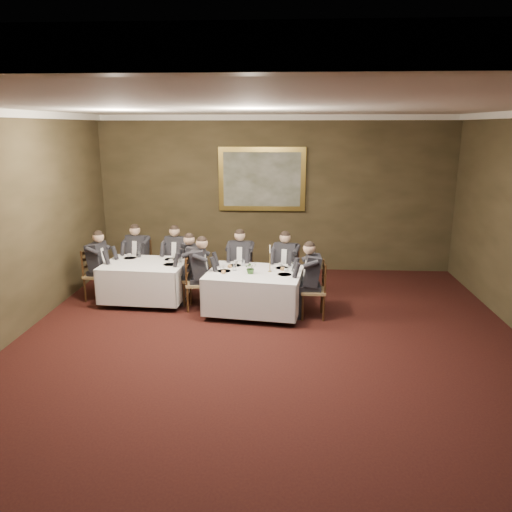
# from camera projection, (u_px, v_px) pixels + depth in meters

# --- Properties ---
(ground) EXTENTS (10.00, 10.00, 0.00)m
(ground) POSITION_uv_depth(u_px,v_px,m) (268.00, 368.00, 6.92)
(ground) COLOR black
(ground) RESTS_ON ground
(ceiling) EXTENTS (8.00, 10.00, 0.10)m
(ceiling) POSITION_uv_depth(u_px,v_px,m) (269.00, 105.00, 6.04)
(ceiling) COLOR silver
(ceiling) RESTS_ON back_wall
(back_wall) EXTENTS (8.00, 0.10, 3.50)m
(back_wall) POSITION_uv_depth(u_px,v_px,m) (276.00, 195.00, 11.31)
(back_wall) COLOR #2F2817
(back_wall) RESTS_ON ground
(crown_molding) EXTENTS (8.00, 10.00, 0.12)m
(crown_molding) POSITION_uv_depth(u_px,v_px,m) (269.00, 110.00, 6.06)
(crown_molding) COLOR white
(crown_molding) RESTS_ON back_wall
(table_main) EXTENTS (1.82, 1.48, 0.67)m
(table_main) POSITION_uv_depth(u_px,v_px,m) (254.00, 289.00, 8.87)
(table_main) COLOR black
(table_main) RESTS_ON ground
(table_second) EXTENTS (1.61, 1.27, 0.67)m
(table_second) POSITION_uv_depth(u_px,v_px,m) (146.00, 279.00, 9.45)
(table_second) COLOR black
(table_second) RESTS_ON ground
(chair_main_backleft) EXTENTS (0.47, 0.45, 1.00)m
(chair_main_backleft) POSITION_uv_depth(u_px,v_px,m) (241.00, 282.00, 9.80)
(chair_main_backleft) COLOR olive
(chair_main_backleft) RESTS_ON ground
(diner_main_backleft) EXTENTS (0.44, 0.51, 1.35)m
(diner_main_backleft) POSITION_uv_depth(u_px,v_px,m) (241.00, 271.00, 9.73)
(diner_main_backleft) COLOR black
(diner_main_backleft) RESTS_ON chair_main_backleft
(chair_main_backright) EXTENTS (0.54, 0.53, 1.00)m
(chair_main_backright) POSITION_uv_depth(u_px,v_px,m) (286.00, 285.00, 9.63)
(chair_main_backright) COLOR olive
(chair_main_backright) RESTS_ON ground
(diner_main_backright) EXTENTS (0.52, 0.57, 1.35)m
(diner_main_backright) POSITION_uv_depth(u_px,v_px,m) (286.00, 274.00, 9.56)
(diner_main_backright) COLOR black
(diner_main_backright) RESTS_ON chair_main_backright
(chair_main_endleft) EXTENTS (0.44, 0.46, 1.00)m
(chair_main_endleft) POSITION_uv_depth(u_px,v_px,m) (198.00, 294.00, 9.11)
(chair_main_endleft) COLOR olive
(chair_main_endleft) RESTS_ON ground
(diner_main_endleft) EXTENTS (0.49, 0.43, 1.35)m
(diner_main_endleft) POSITION_uv_depth(u_px,v_px,m) (199.00, 282.00, 9.05)
(diner_main_endleft) COLOR black
(diner_main_endleft) RESTS_ON chair_main_endleft
(chair_main_endright) EXTENTS (0.43, 0.45, 1.00)m
(chair_main_endright) POSITION_uv_depth(u_px,v_px,m) (313.00, 301.00, 8.71)
(chair_main_endright) COLOR olive
(chair_main_endright) RESTS_ON ground
(diner_main_endright) EXTENTS (0.49, 0.43, 1.35)m
(diner_main_endright) POSITION_uv_depth(u_px,v_px,m) (313.00, 289.00, 8.66)
(diner_main_endright) COLOR black
(diner_main_endright) RESTS_ON chair_main_endright
(chair_sec_backleft) EXTENTS (0.51, 0.50, 1.00)m
(chair_sec_backleft) POSITION_uv_depth(u_px,v_px,m) (140.00, 275.00, 10.29)
(chair_sec_backleft) COLOR olive
(chair_sec_backleft) RESTS_ON ground
(diner_sec_backleft) EXTENTS (0.49, 0.55, 1.35)m
(diner_sec_backleft) POSITION_uv_depth(u_px,v_px,m) (139.00, 264.00, 10.22)
(diner_sec_backleft) COLOR black
(diner_sec_backleft) RESTS_ON chair_sec_backleft
(chair_sec_backright) EXTENTS (0.52, 0.51, 1.00)m
(chair_sec_backright) POSITION_uv_depth(u_px,v_px,m) (178.00, 276.00, 10.19)
(chair_sec_backright) COLOR olive
(chair_sec_backright) RESTS_ON ground
(diner_sec_backright) EXTENTS (0.50, 0.56, 1.35)m
(diner_sec_backright) POSITION_uv_depth(u_px,v_px,m) (178.00, 265.00, 10.12)
(diner_sec_backright) COLOR black
(diner_sec_backright) RESTS_ON chair_sec_backright
(chair_sec_endright) EXTENTS (0.44, 0.46, 1.00)m
(chair_sec_endright) POSITION_uv_depth(u_px,v_px,m) (196.00, 289.00, 9.37)
(chair_sec_endright) COLOR olive
(chair_sec_endright) RESTS_ON ground
(diner_sec_endright) EXTENTS (0.50, 0.43, 1.35)m
(diner_sec_endright) POSITION_uv_depth(u_px,v_px,m) (195.00, 278.00, 9.32)
(diner_sec_endright) COLOR black
(diner_sec_endright) RESTS_ON chair_sec_endright
(chair_sec_endleft) EXTENTS (0.47, 0.49, 1.00)m
(chair_sec_endleft) POSITION_uv_depth(u_px,v_px,m) (98.00, 285.00, 9.61)
(chair_sec_endleft) COLOR olive
(chair_sec_endleft) RESTS_ON ground
(diner_sec_endleft) EXTENTS (0.53, 0.46, 1.35)m
(diner_sec_endleft) POSITION_uv_depth(u_px,v_px,m) (97.00, 274.00, 9.55)
(diner_sec_endleft) COLOR black
(diner_sec_endleft) RESTS_ON chair_sec_endleft
(centerpiece) EXTENTS (0.25, 0.23, 0.23)m
(centerpiece) POSITION_uv_depth(u_px,v_px,m) (251.00, 267.00, 8.66)
(centerpiece) COLOR #2D5926
(centerpiece) RESTS_ON table_main
(candlestick) EXTENTS (0.07, 0.07, 0.50)m
(candlestick) POSITION_uv_depth(u_px,v_px,m) (270.00, 262.00, 8.76)
(candlestick) COLOR #B08835
(candlestick) RESTS_ON table_main
(place_setting_table_main) EXTENTS (0.33, 0.31, 0.14)m
(place_setting_table_main) POSITION_uv_depth(u_px,v_px,m) (238.00, 263.00, 9.22)
(place_setting_table_main) COLOR white
(place_setting_table_main) RESTS_ON table_main
(place_setting_table_second) EXTENTS (0.33, 0.31, 0.14)m
(place_setting_table_second) POSITION_uv_depth(u_px,v_px,m) (133.00, 256.00, 9.74)
(place_setting_table_second) COLOR white
(place_setting_table_second) RESTS_ON table_second
(painting) EXTENTS (1.95, 0.09, 1.42)m
(painting) POSITION_uv_depth(u_px,v_px,m) (262.00, 179.00, 11.18)
(painting) COLOR gold
(painting) RESTS_ON back_wall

